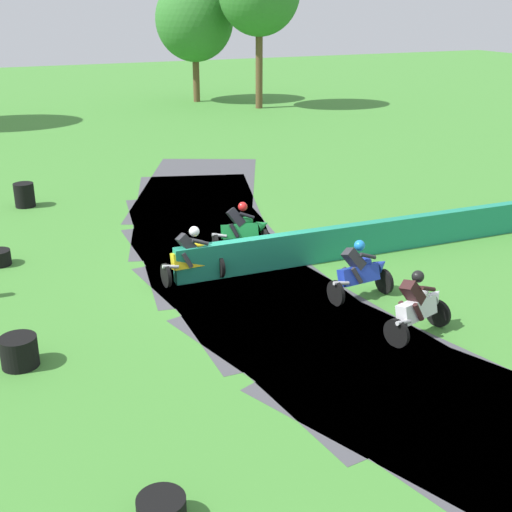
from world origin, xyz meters
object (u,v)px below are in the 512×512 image
at_px(motorcycle_chase_yellow, 194,256).
at_px(tire_stack_far, 162,511).
at_px(tire_stack_mid_b, 19,352).
at_px(motorcycle_trailing_blue, 361,271).
at_px(tire_stack_near, 24,195).
at_px(motorcycle_fourth_white, 419,305).
at_px(motorcycle_lead_green, 242,228).

bearing_deg(motorcycle_chase_yellow, tire_stack_far, -112.04).
xyz_separation_m(motorcycle_chase_yellow, tire_stack_mid_b, (-4.42, -2.61, -0.35)).
distance_m(motorcycle_trailing_blue, tire_stack_far, 8.25).
distance_m(motorcycle_chase_yellow, tire_stack_near, 8.93).
height_order(motorcycle_trailing_blue, tire_stack_mid_b, motorcycle_trailing_blue).
bearing_deg(motorcycle_trailing_blue, motorcycle_fourth_white, -88.06).
bearing_deg(tire_stack_far, motorcycle_trailing_blue, 39.40).
relative_size(motorcycle_chase_yellow, motorcycle_fourth_white, 1.00).
bearing_deg(motorcycle_lead_green, tire_stack_far, -118.60).
distance_m(motorcycle_lead_green, tire_stack_mid_b, 7.58).
bearing_deg(motorcycle_trailing_blue, motorcycle_chase_yellow, 142.57).
bearing_deg(motorcycle_lead_green, motorcycle_chase_yellow, -141.42).
bearing_deg(motorcycle_chase_yellow, motorcycle_fourth_white, -54.13).
distance_m(tire_stack_mid_b, tire_stack_far, 5.26).
distance_m(motorcycle_chase_yellow, tire_stack_mid_b, 5.15).
height_order(motorcycle_trailing_blue, tire_stack_far, motorcycle_trailing_blue).
bearing_deg(motorcycle_trailing_blue, tire_stack_far, -140.60).
bearing_deg(tire_stack_mid_b, tire_stack_near, 83.45).
xyz_separation_m(tire_stack_mid_b, tire_stack_far, (1.30, -5.10, -0.10)).
bearing_deg(motorcycle_lead_green, motorcycle_trailing_blue, -71.70).
height_order(motorcycle_lead_green, tire_stack_far, motorcycle_lead_green).
relative_size(motorcycle_chase_yellow, motorcycle_trailing_blue, 1.00).
distance_m(motorcycle_fourth_white, tire_stack_far, 7.17).
height_order(motorcycle_chase_yellow, tire_stack_mid_b, motorcycle_chase_yellow).
xyz_separation_m(motorcycle_chase_yellow, motorcycle_trailing_blue, (3.24, -2.48, -0.02)).
relative_size(motorcycle_fourth_white, tire_stack_mid_b, 2.38).
bearing_deg(tire_stack_mid_b, motorcycle_trailing_blue, 0.97).
xyz_separation_m(motorcycle_lead_green, motorcycle_trailing_blue, (1.33, -4.01, 0.00)).
relative_size(motorcycle_trailing_blue, motorcycle_fourth_white, 1.00).
distance_m(tire_stack_near, tire_stack_far, 16.06).
height_order(motorcycle_trailing_blue, motorcycle_fourth_white, motorcycle_fourth_white).
bearing_deg(tire_stack_near, motorcycle_fourth_white, -63.40).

